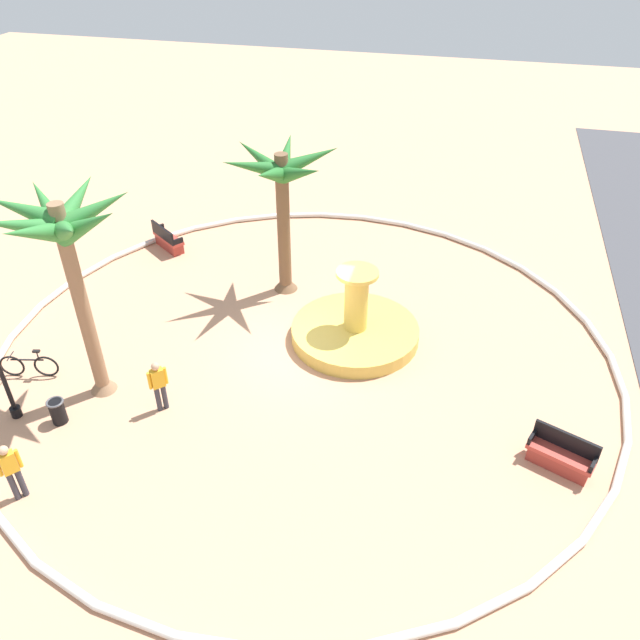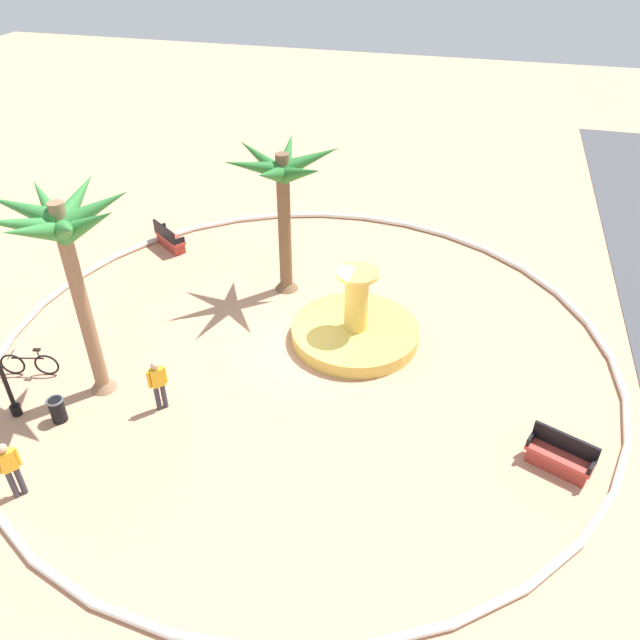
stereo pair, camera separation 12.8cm
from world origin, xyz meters
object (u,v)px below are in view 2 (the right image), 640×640
object	(u,v)px
fountain	(355,330)
palm_tree_by_curb	(63,240)
bicycle_red_frame	(30,364)
person_cyclist_helmet	(10,467)
bench_east	(559,458)
palm_tree_near_fountain	(282,185)
person_cyclist_photo	(158,383)
trash_bin	(57,409)
bench_west	(170,240)

from	to	relation	value
fountain	palm_tree_by_curb	distance (m)	8.86
bicycle_red_frame	person_cyclist_helmet	bearing A→B (deg)	32.07
bench_east	person_cyclist_helmet	bearing A→B (deg)	-71.69
bench_east	bicycle_red_frame	xyz separation A→B (m)	(0.18, -14.71, 0.04)
palm_tree_near_fountain	person_cyclist_photo	size ratio (longest dim) A/B	3.24
fountain	palm_tree_near_fountain	size ratio (longest dim) A/B	0.77
palm_tree_by_curb	person_cyclist_photo	distance (m)	4.37
fountain	trash_bin	bearing A→B (deg)	-51.10
bench_west	trash_bin	bearing A→B (deg)	8.15
fountain	bench_east	world-z (taller)	fountain
bicycle_red_frame	person_cyclist_photo	distance (m)	4.37
person_cyclist_photo	trash_bin	bearing A→B (deg)	-65.06
person_cyclist_helmet	person_cyclist_photo	xyz separation A→B (m)	(-3.56, 1.90, -0.04)
fountain	palm_tree_by_curb	world-z (taller)	palm_tree_by_curb
bench_west	bicycle_red_frame	size ratio (longest dim) A/B	0.94
person_cyclist_helmet	bench_east	bearing A→B (deg)	108.31
fountain	bicycle_red_frame	xyz separation A→B (m)	(4.10, -8.78, 0.04)
trash_bin	person_cyclist_photo	distance (m)	2.74
fountain	bench_west	distance (m)	9.16
fountain	palm_tree_near_fountain	world-z (taller)	palm_tree_near_fountain
bench_east	fountain	bearing A→B (deg)	-123.49
palm_tree_near_fountain	bicycle_red_frame	xyz separation A→B (m)	(6.36, -5.79, -3.52)
fountain	bench_west	bearing A→B (deg)	-115.60
fountain	person_cyclist_photo	xyz separation A→B (m)	(4.43, -4.45, 0.56)
bench_west	person_cyclist_helmet	distance (m)	12.11
person_cyclist_helmet	palm_tree_by_curb	bearing A→B (deg)	-178.41
bench_east	person_cyclist_helmet	world-z (taller)	person_cyclist_helmet
trash_bin	fountain	bearing A→B (deg)	128.90
bench_east	bench_west	distance (m)	16.23
bicycle_red_frame	person_cyclist_helmet	world-z (taller)	person_cyclist_helmet
trash_bin	person_cyclist_photo	bearing A→B (deg)	114.94
fountain	bicycle_red_frame	size ratio (longest dim) A/B	2.37
person_cyclist_helmet	bench_west	bearing A→B (deg)	-170.91
palm_tree_near_fountain	person_cyclist_photo	distance (m)	7.48
fountain	palm_tree_near_fountain	xyz separation A→B (m)	(-2.26, -2.99, 3.56)
palm_tree_near_fountain	palm_tree_by_curb	world-z (taller)	palm_tree_by_curb
bicycle_red_frame	palm_tree_by_curb	bearing A→B (deg)	88.95
bench_east	person_cyclist_photo	world-z (taller)	person_cyclist_photo
bench_east	bench_west	xyz separation A→B (m)	(-7.88, -14.19, 0.00)
bench_east	palm_tree_by_curb	bearing A→B (deg)	-88.98
palm_tree_by_curb	bicycle_red_frame	xyz separation A→B (m)	(-0.04, -2.33, -4.38)
palm_tree_by_curb	bench_east	bearing A→B (deg)	91.02
palm_tree_near_fountain	person_cyclist_helmet	world-z (taller)	palm_tree_near_fountain
palm_tree_by_curb	bench_east	world-z (taller)	palm_tree_by_curb
fountain	person_cyclist_photo	size ratio (longest dim) A/B	2.49
fountain	bench_west	xyz separation A→B (m)	(-3.96, -8.26, 0.01)
trash_bin	bench_east	bearing A→B (deg)	97.29
fountain	palm_tree_near_fountain	bearing A→B (deg)	-127.09
palm_tree_by_curb	bench_west	world-z (taller)	palm_tree_by_curb
bench_east	bench_west	size ratio (longest dim) A/B	1.05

